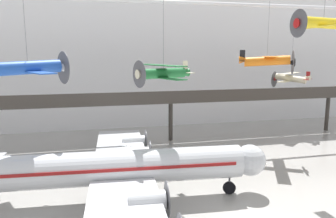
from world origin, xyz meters
name	(u,v)px	position (x,y,z in m)	size (l,w,h in m)	color
hangar_back_wall	(156,56)	(0.00, 40.03, 13.74)	(140.00, 3.00, 27.48)	white
mezzanine_walkway	(172,100)	(0.00, 26.75, 6.95)	(110.00, 3.20, 8.57)	#38332D
ceiling_truss_beam	(176,2)	(0.00, 24.75, 21.76)	(120.00, 0.60, 0.60)	silver
airliner_silver_main	(112,169)	(-11.09, 6.59, 3.45)	(31.79, 36.07, 9.81)	silver
suspended_plane_green_biplane	(163,73)	(-5.14, 10.39, 12.30)	(6.71, 7.87, 10.43)	#1E6B33
suspended_plane_blue_trainer	(28,68)	(-18.61, 10.31, 12.97)	(8.05, 9.17, 10.11)	#1E4CAD
suspended_plane_cream_biplane	(291,78)	(21.65, 27.19, 10.04)	(7.09, 6.62, 12.90)	beige
suspended_plane_yellow_lowwing	(323,23)	(9.48, 4.42, 17.25)	(6.13, 7.53, 5.62)	yellow
suspended_plane_orange_highwing	(267,61)	(11.09, 17.34, 13.37)	(7.81, 8.82, 9.86)	orange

